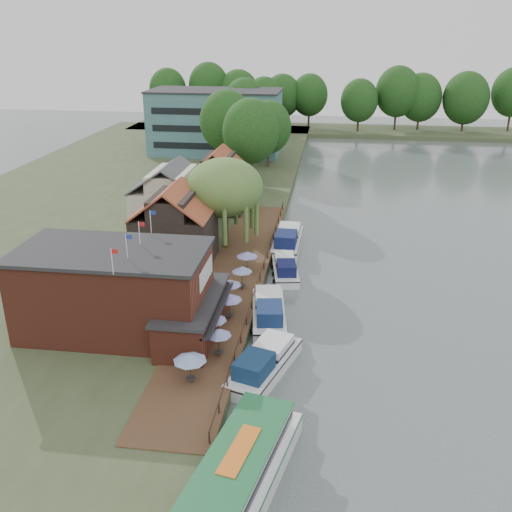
{
  "coord_description": "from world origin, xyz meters",
  "views": [
    {
      "loc": [
        1.37,
        -41.36,
        24.99
      ],
      "look_at": [
        -6.0,
        12.0,
        3.0
      ],
      "focal_mm": 40.0,
      "sensor_mm": 36.0,
      "label": 1
    }
  ],
  "objects_px": {
    "cottage_c": "(219,180)",
    "willow": "(225,204)",
    "umbrella_5": "(242,278)",
    "swan": "(255,459)",
    "pub": "(138,292)",
    "umbrella_0": "(190,368)",
    "cottage_b": "(173,197)",
    "umbrella_6": "(247,262)",
    "umbrella_3": "(229,306)",
    "cruiser_0": "(265,360)",
    "cottage_a": "(174,225)",
    "umbrella_1": "(219,343)",
    "cruiser_3": "(288,238)",
    "cruiser_2": "(285,266)",
    "tour_boat": "(235,480)",
    "cruiser_1": "(269,308)",
    "umbrella_2": "(213,327)",
    "hotel_block": "(216,122)",
    "umbrella_4": "(230,291)"
  },
  "relations": [
    {
      "from": "cottage_c",
      "to": "umbrella_4",
      "type": "distance_m",
      "value": 28.99
    },
    {
      "from": "cottage_b",
      "to": "cruiser_3",
      "type": "height_order",
      "value": "cottage_b"
    },
    {
      "from": "cruiser_0",
      "to": "cottage_a",
      "type": "bearing_deg",
      "value": 140.34
    },
    {
      "from": "cottage_c",
      "to": "cruiser_2",
      "type": "relative_size",
      "value": 0.96
    },
    {
      "from": "cottage_b",
      "to": "cruiser_0",
      "type": "height_order",
      "value": "cottage_b"
    },
    {
      "from": "umbrella_3",
      "to": "tour_boat",
      "type": "distance_m",
      "value": 19.54
    },
    {
      "from": "umbrella_2",
      "to": "cruiser_3",
      "type": "bearing_deg",
      "value": 80.75
    },
    {
      "from": "cruiser_1",
      "to": "cottage_c",
      "type": "bearing_deg",
      "value": 101.37
    },
    {
      "from": "pub",
      "to": "cruiser_0",
      "type": "bearing_deg",
      "value": -17.12
    },
    {
      "from": "cottage_b",
      "to": "pub",
      "type": "bearing_deg",
      "value": -80.91
    },
    {
      "from": "cruiser_3",
      "to": "umbrella_2",
      "type": "bearing_deg",
      "value": -98.25
    },
    {
      "from": "cottage_b",
      "to": "cottage_c",
      "type": "relative_size",
      "value": 1.13
    },
    {
      "from": "pub",
      "to": "cruiser_3",
      "type": "relative_size",
      "value": 1.86
    },
    {
      "from": "cottage_c",
      "to": "willow",
      "type": "relative_size",
      "value": 0.82
    },
    {
      "from": "cruiser_1",
      "to": "umbrella_6",
      "type": "bearing_deg",
      "value": 103.81
    },
    {
      "from": "cottage_c",
      "to": "umbrella_1",
      "type": "xyz_separation_m",
      "value": [
        7.33,
        -37.11,
        -2.96
      ]
    },
    {
      "from": "cottage_c",
      "to": "cruiser_1",
      "type": "relative_size",
      "value": 0.84
    },
    {
      "from": "cruiser_0",
      "to": "swan",
      "type": "xyz_separation_m",
      "value": [
        0.64,
        -9.62,
        -1.0
      ]
    },
    {
      "from": "cottage_b",
      "to": "tour_boat",
      "type": "height_order",
      "value": "cottage_b"
    },
    {
      "from": "umbrella_3",
      "to": "umbrella_5",
      "type": "bearing_deg",
      "value": 88.64
    },
    {
      "from": "cottage_b",
      "to": "umbrella_1",
      "type": "relative_size",
      "value": 4.04
    },
    {
      "from": "cottage_a",
      "to": "swan",
      "type": "height_order",
      "value": "cottage_a"
    },
    {
      "from": "cottage_b",
      "to": "umbrella_6",
      "type": "xyz_separation_m",
      "value": [
        11.09,
        -12.06,
        -2.96
      ]
    },
    {
      "from": "cruiser_3",
      "to": "tour_boat",
      "type": "bearing_deg",
      "value": -88.3
    },
    {
      "from": "umbrella_3",
      "to": "pub",
      "type": "bearing_deg",
      "value": -157.35
    },
    {
      "from": "swan",
      "to": "umbrella_1",
      "type": "bearing_deg",
      "value": 113.15
    },
    {
      "from": "umbrella_0",
      "to": "umbrella_5",
      "type": "distance_m",
      "value": 15.96
    },
    {
      "from": "cruiser_2",
      "to": "swan",
      "type": "xyz_separation_m",
      "value": [
        0.74,
        -28.34,
        -0.84
      ]
    },
    {
      "from": "swan",
      "to": "willow",
      "type": "bearing_deg",
      "value": 103.72
    },
    {
      "from": "cottage_b",
      "to": "swan",
      "type": "height_order",
      "value": "cottage_b"
    },
    {
      "from": "pub",
      "to": "umbrella_0",
      "type": "bearing_deg",
      "value": -48.69
    },
    {
      "from": "willow",
      "to": "cruiser_2",
      "type": "bearing_deg",
      "value": -32.44
    },
    {
      "from": "umbrella_6",
      "to": "cruiser_3",
      "type": "height_order",
      "value": "umbrella_6"
    },
    {
      "from": "cottage_c",
      "to": "umbrella_1",
      "type": "relative_size",
      "value": 3.58
    },
    {
      "from": "umbrella_3",
      "to": "umbrella_4",
      "type": "height_order",
      "value": "same"
    },
    {
      "from": "willow",
      "to": "cruiser_1",
      "type": "xyz_separation_m",
      "value": [
        6.77,
        -14.94,
        -4.98
      ]
    },
    {
      "from": "cottage_c",
      "to": "umbrella_5",
      "type": "bearing_deg",
      "value": -73.9
    },
    {
      "from": "cruiser_0",
      "to": "cruiser_1",
      "type": "distance_m",
      "value": 8.45
    },
    {
      "from": "pub",
      "to": "tour_boat",
      "type": "height_order",
      "value": "pub"
    },
    {
      "from": "cruiser_1",
      "to": "tour_boat",
      "type": "height_order",
      "value": "tour_boat"
    },
    {
      "from": "umbrella_5",
      "to": "cruiser_3",
      "type": "xyz_separation_m",
      "value": [
        3.18,
        14.29,
        -0.97
      ]
    },
    {
      "from": "cruiser_1",
      "to": "swan",
      "type": "distance_m",
      "value": 18.12
    },
    {
      "from": "cruiser_3",
      "to": "cottage_a",
      "type": "bearing_deg",
      "value": -142.74
    },
    {
      "from": "hotel_block",
      "to": "willow",
      "type": "bearing_deg",
      "value": -77.29
    },
    {
      "from": "cottage_a",
      "to": "umbrella_6",
      "type": "bearing_deg",
      "value": -14.3
    },
    {
      "from": "cottage_b",
      "to": "umbrella_6",
      "type": "relative_size",
      "value": 4.04
    },
    {
      "from": "cottage_b",
      "to": "umbrella_3",
      "type": "distance_m",
      "value": 24.85
    },
    {
      "from": "umbrella_5",
      "to": "swan",
      "type": "height_order",
      "value": "umbrella_5"
    },
    {
      "from": "cottage_b",
      "to": "umbrella_0",
      "type": "xyz_separation_m",
      "value": [
        10.02,
        -31.85,
        -2.96
      ]
    },
    {
      "from": "umbrella_1",
      "to": "cottage_c",
      "type": "bearing_deg",
      "value": 101.18
    }
  ]
}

